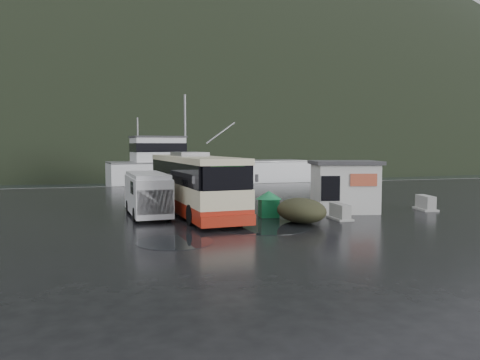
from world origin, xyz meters
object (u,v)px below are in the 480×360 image
object	(u,v)px
white_van	(148,216)
jersey_barrier_a	(340,219)
waste_bin_left	(327,212)
dome_tent	(301,223)
ticket_kiosk	(344,212)
coach_bus	(194,213)
jersey_barrier_b	(425,210)
fishing_trawler	(212,179)
waste_bin_right	(269,217)

from	to	relation	value
white_van	jersey_barrier_a	distance (m)	9.93
waste_bin_left	dome_tent	xyz separation A→B (m)	(-2.82, -2.97, 0.00)
dome_tent	ticket_kiosk	xyz separation A→B (m)	(3.76, 2.75, 0.00)
coach_bus	jersey_barrier_b	bearing A→B (deg)	-15.14
white_van	dome_tent	size ratio (longest dim) A/B	1.82
white_van	ticket_kiosk	size ratio (longest dim) A/B	1.50
coach_bus	jersey_barrier_b	distance (m)	13.25
white_van	jersey_barrier_b	size ratio (longest dim) A/B	3.28
coach_bus	ticket_kiosk	world-z (taller)	coach_bus
waste_bin_left	jersey_barrier_b	distance (m)	5.86
waste_bin_left	coach_bus	bearing A→B (deg)	167.05
jersey_barrier_a	fishing_trawler	bearing A→B (deg)	89.86
waste_bin_right	fishing_trawler	distance (m)	28.98
jersey_barrier_a	fishing_trawler	xyz separation A→B (m)	(0.07, 30.57, 0.00)
white_van	jersey_barrier_b	bearing A→B (deg)	-10.75
jersey_barrier_b	jersey_barrier_a	bearing A→B (deg)	-164.27
dome_tent	jersey_barrier_b	xyz separation A→B (m)	(8.64, 2.22, 0.00)
dome_tent	jersey_barrier_a	distance (m)	2.31
waste_bin_left	ticket_kiosk	xyz separation A→B (m)	(0.93, -0.22, 0.00)
ticket_kiosk	coach_bus	bearing A→B (deg)	179.43
white_van	dome_tent	world-z (taller)	white_van
waste_bin_left	fishing_trawler	bearing A→B (deg)	90.99
coach_bus	waste_bin_left	bearing A→B (deg)	-17.58
white_van	dome_tent	distance (m)	8.09
dome_tent	fishing_trawler	world-z (taller)	fishing_trawler
waste_bin_right	jersey_barrier_a	world-z (taller)	waste_bin_right
coach_bus	fishing_trawler	distance (m)	27.20
coach_bus	dome_tent	bearing A→B (deg)	-51.17
ticket_kiosk	fishing_trawler	world-z (taller)	fishing_trawler
waste_bin_left	waste_bin_right	distance (m)	3.80
coach_bus	waste_bin_right	size ratio (longest dim) A/B	8.78
waste_bin_left	dome_tent	distance (m)	4.10
coach_bus	waste_bin_right	distance (m)	4.26
fishing_trawler	waste_bin_right	bearing A→B (deg)	-102.60
waste_bin_right	dome_tent	bearing A→B (deg)	-67.77
white_van	jersey_barrier_a	bearing A→B (deg)	-25.78
dome_tent	fishing_trawler	distance (m)	31.08
ticket_kiosk	fishing_trawler	distance (m)	28.27
waste_bin_left	waste_bin_right	size ratio (longest dim) A/B	0.98
waste_bin_right	ticket_kiosk	bearing A→B (deg)	6.87
waste_bin_left	ticket_kiosk	world-z (taller)	ticket_kiosk
waste_bin_left	jersey_barrier_b	xyz separation A→B (m)	(5.81, -0.76, 0.00)
coach_bus	dome_tent	world-z (taller)	coach_bus
waste_bin_right	jersey_barrier_a	size ratio (longest dim) A/B	0.86
ticket_kiosk	jersey_barrier_b	distance (m)	4.91
ticket_kiosk	fishing_trawler	bearing A→B (deg)	105.29
waste_bin_left	waste_bin_right	world-z (taller)	waste_bin_right
jersey_barrier_a	jersey_barrier_b	xyz separation A→B (m)	(6.37, 1.79, 0.00)
waste_bin_left	waste_bin_right	xyz separation A→B (m)	(-3.72, -0.78, 0.00)
waste_bin_left	fishing_trawler	world-z (taller)	fishing_trawler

